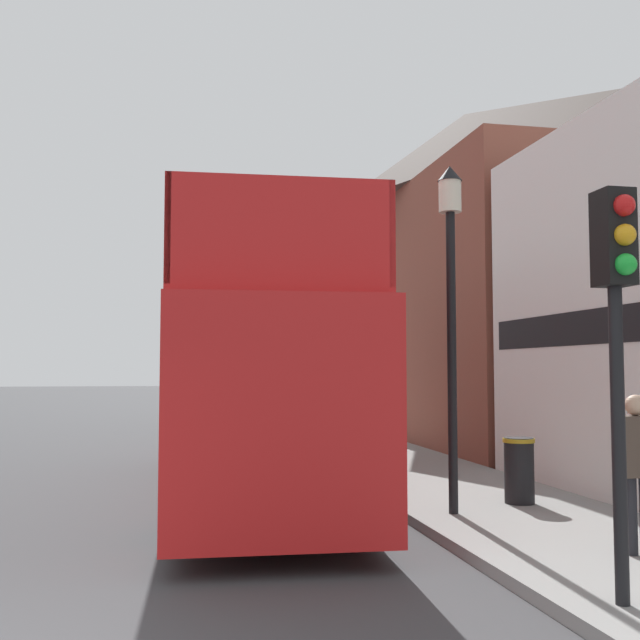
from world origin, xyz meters
name	(u,v)px	position (x,y,z in m)	size (l,w,h in m)	color
ground_plane	(105,433)	(0.00, 21.00, 0.00)	(144.00, 144.00, 0.00)	#3D3D3F
sidewalk	(326,435)	(6.92, 18.00, 0.07)	(3.17, 108.00, 0.14)	gray
brick_terrace_rear	(467,273)	(11.51, 17.56, 5.26)	(6.00, 16.39, 10.52)	brown
tour_bus	(254,383)	(3.51, 7.81, 1.90)	(3.05, 10.49, 4.27)	red
parked_car_ahead_of_bus	(250,423)	(4.26, 15.31, 0.68)	(1.88, 4.22, 1.46)	navy
pedestrian_second	(637,458)	(7.08, 2.27, 1.18)	(0.45, 0.25, 1.72)	#232328
traffic_signal	(617,298)	(5.88, 0.73, 2.76)	(0.28, 0.42, 3.57)	black
lamp_post_nearest	(451,273)	(5.97, 4.84, 3.50)	(0.35, 0.35, 4.90)	black
lamp_post_second	(330,312)	(5.98, 13.07, 3.57)	(0.35, 0.35, 5.02)	black
lamp_post_third	(281,332)	(6.00, 21.30, 3.48)	(0.35, 0.35, 4.87)	black
litter_bin	(519,468)	(7.23, 5.39, 0.66)	(0.48, 0.48, 0.97)	black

